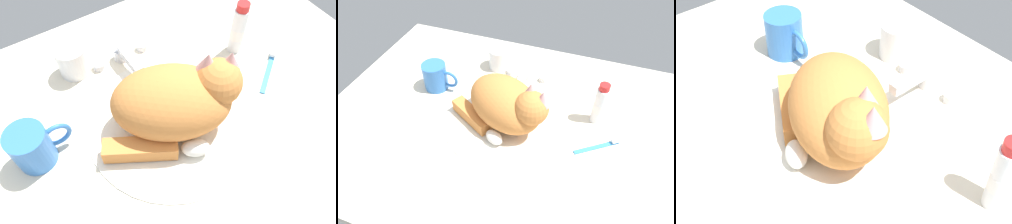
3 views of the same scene
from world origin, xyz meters
TOP-DOWN VIEW (x-y plane):
  - ground_plane at (0.00, 0.00)cm, footprint 110.00×82.50cm
  - sink_basin at (0.00, 0.00)cm, footprint 35.92×35.92cm
  - faucet at (0.00, 20.49)cm, footprint 14.58×11.55cm
  - cat at (1.12, -0.68)cm, footprint 31.19×25.52cm
  - coffee_mug at (-26.36, 7.27)cm, footprint 11.94×7.72cm
  - rinse_cup at (-11.00, 24.49)cm, footprint 7.19×7.19cm
  - toothpaste_bottle at (25.18, 9.73)cm, footprint 3.50×3.50cm

SIDE VIEW (x-z plane):
  - ground_plane at x=0.00cm, z-range -3.00..0.00cm
  - sink_basin at x=0.00cm, z-range 0.00..0.70cm
  - faucet at x=0.00cm, z-range -0.25..4.97cm
  - rinse_cup at x=-11.00cm, z-range 0.00..7.47cm
  - coffee_mug at x=-26.36cm, z-range 0.00..8.99cm
  - toothpaste_bottle at x=25.18cm, z-range -0.47..13.23cm
  - cat at x=1.12cm, z-range -0.32..16.32cm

